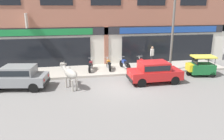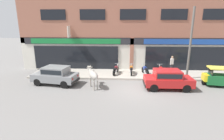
% 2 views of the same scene
% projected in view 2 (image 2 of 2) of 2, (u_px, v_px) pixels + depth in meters
% --- Properties ---
extents(ground_plane, '(90.00, 90.00, 0.00)m').
position_uv_depth(ground_plane, '(135.00, 90.00, 13.03)').
color(ground_plane, slate).
extents(sidewalk, '(19.00, 3.19, 0.17)m').
position_uv_depth(sidewalk, '(132.00, 74.00, 16.67)').
color(sidewalk, '#A8A093').
rests_on(sidewalk, ground).
extents(shop_building, '(23.00, 1.40, 9.35)m').
position_uv_depth(shop_building, '(132.00, 27.00, 17.32)').
color(shop_building, '#9E604C').
rests_on(shop_building, ground).
extents(cow, '(1.22, 1.97, 1.61)m').
position_uv_depth(cow, '(93.00, 75.00, 13.20)').
color(cow, '#9E998E').
rests_on(cow, ground).
extents(car_0, '(3.63, 1.64, 1.46)m').
position_uv_depth(car_0, '(168.00, 78.00, 13.05)').
color(car_0, black).
rests_on(car_0, ground).
extents(car_1, '(3.79, 2.17, 1.46)m').
position_uv_depth(car_1, '(55.00, 75.00, 14.04)').
color(car_1, black).
rests_on(car_1, ground).
extents(auto_rickshaw, '(2.08, 1.41, 1.52)m').
position_uv_depth(auto_rickshaw, '(217.00, 78.00, 13.67)').
color(auto_rickshaw, black).
rests_on(auto_rickshaw, ground).
extents(motorcycle_0, '(0.68, 1.78, 0.88)m').
position_uv_depth(motorcycle_0, '(116.00, 70.00, 16.43)').
color(motorcycle_0, black).
rests_on(motorcycle_0, sidewalk).
extents(motorcycle_1, '(0.52, 1.81, 0.88)m').
position_uv_depth(motorcycle_1, '(131.00, 70.00, 16.43)').
color(motorcycle_1, black).
rests_on(motorcycle_1, sidewalk).
extents(motorcycle_2, '(0.62, 1.79, 0.88)m').
position_uv_depth(motorcycle_2, '(145.00, 70.00, 16.24)').
color(motorcycle_2, black).
rests_on(motorcycle_2, sidewalk).
extents(motorcycle_3, '(0.52, 1.81, 0.88)m').
position_uv_depth(motorcycle_3, '(161.00, 71.00, 16.14)').
color(motorcycle_3, black).
rests_on(motorcycle_3, sidewalk).
extents(pedestrian, '(0.39, 0.36, 1.60)m').
position_uv_depth(pedestrian, '(172.00, 62.00, 16.76)').
color(pedestrian, '#2D2D33').
rests_on(pedestrian, sidewalk).
extents(utility_pole, '(0.18, 0.18, 5.92)m').
position_uv_depth(utility_pole, '(190.00, 44.00, 14.38)').
color(utility_pole, '#595651').
rests_on(utility_pole, sidewalk).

